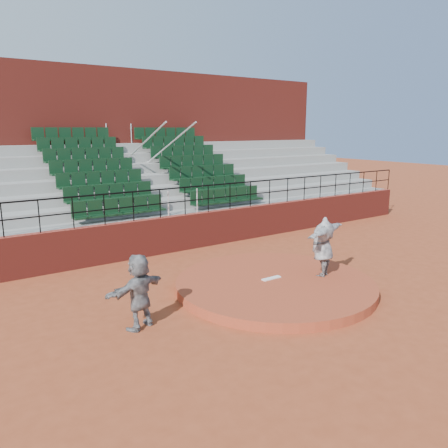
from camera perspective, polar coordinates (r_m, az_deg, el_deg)
The scene contains 9 objects.
ground at distance 12.38m, azimuth 6.63°, elevation -8.40°, with size 90.00×90.00×0.00m, color #974022.
pitchers_mound at distance 12.34m, azimuth 6.65°, elevation -7.86°, with size 5.50×5.50×0.25m, color #9F3E23.
pitching_rubber at distance 12.40m, azimuth 6.21°, elevation -7.06°, with size 0.60×0.15×0.03m, color white.
boundary_wall at distance 16.12m, azimuth -5.04°, elevation -1.04°, with size 24.00×0.30×1.30m, color maroon.
wall_railing at distance 15.86m, azimuth -5.13°, elevation 3.82°, with size 24.04×0.05×1.03m.
seating_deck at distance 19.17m, azimuth -10.47°, elevation 3.36°, with size 24.00×5.97×4.63m.
press_box_facade at distance 22.63m, azimuth -14.86°, elevation 9.87°, with size 24.00×3.00×7.10m, color maroon.
pitcher at distance 12.65m, azimuth 12.78°, elevation -2.90°, with size 2.11×0.57×1.72m, color black.
fielder at distance 9.92m, azimuth -11.02°, elevation -8.63°, with size 1.59×0.51×1.71m, color black.
Camera 1 is at (-7.67, -8.68, 4.37)m, focal length 35.00 mm.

